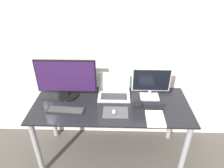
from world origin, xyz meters
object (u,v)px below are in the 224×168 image
monitor_right (151,83)px  keyboard (66,110)px  mouse (114,112)px  book (155,119)px  laptop (114,90)px  power_brick (138,104)px  monitor_left (66,79)px

monitor_right → keyboard: size_ratio=1.07×
mouse → book: 0.41m
laptop → power_brick: (0.26, -0.21, -0.04)m
monitor_left → keyboard: monitor_left is taller
monitor_left → monitor_right: (0.92, -0.00, -0.04)m
keyboard → laptop: bearing=32.9°
monitor_left → power_brick: monitor_left is taller
mouse → book: mouse is taller
monitor_right → book: size_ratio=1.77×
book → monitor_left: bearing=157.7°
monitor_right → laptop: 0.42m
monitor_left → book: monitor_left is taller
monitor_left → laptop: bearing=5.2°
monitor_left → laptop: size_ratio=1.83×
monitor_left → laptop: (0.52, 0.05, -0.17)m
monitor_right → laptop: size_ratio=1.15×
monitor_right → mouse: (-0.39, -0.30, -0.17)m
monitor_right → keyboard: 0.95m
keyboard → book: 0.90m
keyboard → monitor_left: bearing=96.3°
keyboard → mouse: (0.50, -0.03, 0.01)m
monitor_left → monitor_right: monitor_left is taller
laptop → mouse: laptop is taller
laptop → keyboard: laptop is taller
monitor_left → book: size_ratio=2.80×
laptop → book: (0.41, -0.43, -0.05)m
monitor_left → mouse: bearing=-29.5°
monitor_left → mouse: size_ratio=10.21×
monitor_right → power_brick: bearing=-132.0°
mouse → power_brick: bearing=28.8°
monitor_left → keyboard: 0.35m
mouse → keyboard: bearing=176.8°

